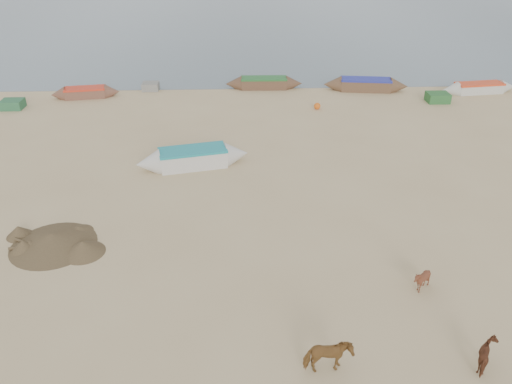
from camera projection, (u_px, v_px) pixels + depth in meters
ground at (260, 267)px, 18.55m from camera, size 140.00×140.00×0.00m
cow_adult at (328, 357)px, 14.04m from camera, size 1.41×0.76×1.14m
calf_front at (422, 280)px, 17.22m from camera, size 0.82×0.74×0.89m
calf_right at (489, 357)px, 14.20m from camera, size 0.80×0.93×0.90m
near_canoe at (193, 158)px, 25.83m from camera, size 5.99×2.63×0.98m
debris_pile at (53, 239)px, 19.68m from camera, size 3.64×3.64×0.55m
waterline_canoes at (292, 87)px, 36.85m from camera, size 58.41×4.10×0.91m
beach_clutter at (293, 95)px, 35.47m from camera, size 46.51×5.50×0.64m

